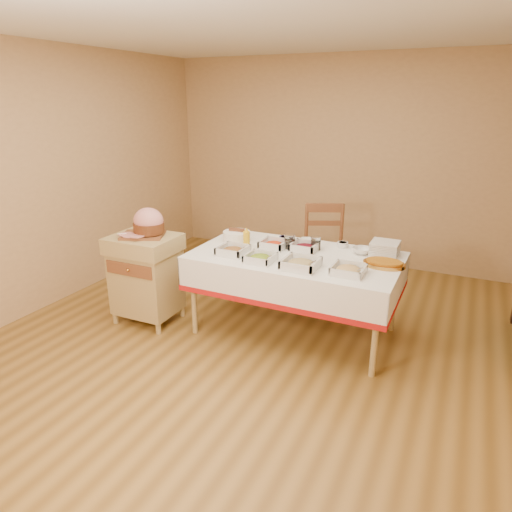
{
  "coord_description": "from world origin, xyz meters",
  "views": [
    {
      "loc": [
        1.63,
        -3.3,
        2.07
      ],
      "look_at": [
        -0.04,
        0.2,
        0.73
      ],
      "focal_mm": 32.0,
      "sensor_mm": 36.0,
      "label": 1
    }
  ],
  "objects_px": {
    "ham_on_board": "(148,224)",
    "bread_basket": "(237,236)",
    "brass_platter": "(384,263)",
    "preserve_jar_left": "(290,242)",
    "dining_table": "(295,272)",
    "butcher_cart": "(146,273)",
    "dining_chair": "(324,250)",
    "plate_stack": "(385,248)",
    "mustard_bottle": "(246,239)",
    "preserve_jar_right": "(316,244)"
  },
  "relations": [
    {
      "from": "dining_table",
      "to": "butcher_cart",
      "type": "xyz_separation_m",
      "value": [
        -1.37,
        -0.39,
        -0.11
      ]
    },
    {
      "from": "dining_chair",
      "to": "bread_basket",
      "type": "bearing_deg",
      "value": -129.3
    },
    {
      "from": "butcher_cart",
      "to": "preserve_jar_right",
      "type": "height_order",
      "value": "preserve_jar_right"
    },
    {
      "from": "dining_table",
      "to": "brass_platter",
      "type": "height_order",
      "value": "brass_platter"
    },
    {
      "from": "dining_table",
      "to": "plate_stack",
      "type": "distance_m",
      "value": 0.82
    },
    {
      "from": "dining_chair",
      "to": "bread_basket",
      "type": "relative_size",
      "value": 3.8
    },
    {
      "from": "dining_table",
      "to": "preserve_jar_right",
      "type": "relative_size",
      "value": 14.58
    },
    {
      "from": "ham_on_board",
      "to": "brass_platter",
      "type": "distance_m",
      "value": 2.14
    },
    {
      "from": "preserve_jar_right",
      "to": "ham_on_board",
      "type": "bearing_deg",
      "value": -158.22
    },
    {
      "from": "butcher_cart",
      "to": "dining_chair",
      "type": "relative_size",
      "value": 0.86
    },
    {
      "from": "brass_platter",
      "to": "dining_table",
      "type": "bearing_deg",
      "value": -176.4
    },
    {
      "from": "preserve_jar_left",
      "to": "preserve_jar_right",
      "type": "height_order",
      "value": "preserve_jar_left"
    },
    {
      "from": "dining_table",
      "to": "mustard_bottle",
      "type": "distance_m",
      "value": 0.55
    },
    {
      "from": "mustard_bottle",
      "to": "plate_stack",
      "type": "distance_m",
      "value": 1.24
    },
    {
      "from": "bread_basket",
      "to": "brass_platter",
      "type": "height_order",
      "value": "bread_basket"
    },
    {
      "from": "butcher_cart",
      "to": "plate_stack",
      "type": "height_order",
      "value": "plate_stack"
    },
    {
      "from": "dining_chair",
      "to": "ham_on_board",
      "type": "height_order",
      "value": "ham_on_board"
    },
    {
      "from": "preserve_jar_right",
      "to": "brass_platter",
      "type": "xyz_separation_m",
      "value": [
        0.65,
        -0.17,
        -0.04
      ]
    },
    {
      "from": "dining_chair",
      "to": "plate_stack",
      "type": "xyz_separation_m",
      "value": [
        0.72,
        -0.59,
        0.3
      ]
    },
    {
      "from": "butcher_cart",
      "to": "dining_chair",
      "type": "bearing_deg",
      "value": 44.36
    },
    {
      "from": "butcher_cart",
      "to": "bread_basket",
      "type": "bearing_deg",
      "value": 36.99
    },
    {
      "from": "dining_table",
      "to": "mustard_bottle",
      "type": "height_order",
      "value": "mustard_bottle"
    },
    {
      "from": "preserve_jar_left",
      "to": "mustard_bottle",
      "type": "xyz_separation_m",
      "value": [
        -0.37,
        -0.16,
        0.03
      ]
    },
    {
      "from": "ham_on_board",
      "to": "preserve_jar_left",
      "type": "height_order",
      "value": "ham_on_board"
    },
    {
      "from": "mustard_bottle",
      "to": "preserve_jar_right",
      "type": "bearing_deg",
      "value": 20.96
    },
    {
      "from": "mustard_bottle",
      "to": "bread_basket",
      "type": "height_order",
      "value": "mustard_bottle"
    },
    {
      "from": "butcher_cart",
      "to": "preserve_jar_right",
      "type": "relative_size",
      "value": 6.88
    },
    {
      "from": "butcher_cart",
      "to": "plate_stack",
      "type": "xyz_separation_m",
      "value": [
        2.08,
        0.74,
        0.33
      ]
    },
    {
      "from": "mustard_bottle",
      "to": "ham_on_board",
      "type": "bearing_deg",
      "value": -157.65
    },
    {
      "from": "butcher_cart",
      "to": "bread_basket",
      "type": "xyz_separation_m",
      "value": [
        0.71,
        0.53,
        0.32
      ]
    },
    {
      "from": "dining_table",
      "to": "bread_basket",
      "type": "distance_m",
      "value": 0.71
    },
    {
      "from": "ham_on_board",
      "to": "bread_basket",
      "type": "relative_size",
      "value": 1.52
    },
    {
      "from": "dining_chair",
      "to": "dining_table",
      "type": "bearing_deg",
      "value": -88.9
    },
    {
      "from": "dining_table",
      "to": "brass_platter",
      "type": "relative_size",
      "value": 5.25
    },
    {
      "from": "dining_table",
      "to": "brass_platter",
      "type": "distance_m",
      "value": 0.78
    },
    {
      "from": "dining_chair",
      "to": "brass_platter",
      "type": "height_order",
      "value": "dining_chair"
    },
    {
      "from": "dining_table",
      "to": "butcher_cart",
      "type": "bearing_deg",
      "value": -164.22
    },
    {
      "from": "preserve_jar_right",
      "to": "mustard_bottle",
      "type": "distance_m",
      "value": 0.64
    },
    {
      "from": "butcher_cart",
      "to": "dining_chair",
      "type": "distance_m",
      "value": 1.9
    },
    {
      "from": "ham_on_board",
      "to": "plate_stack",
      "type": "height_order",
      "value": "ham_on_board"
    },
    {
      "from": "preserve_jar_left",
      "to": "mustard_bottle",
      "type": "height_order",
      "value": "mustard_bottle"
    },
    {
      "from": "brass_platter",
      "to": "preserve_jar_left",
      "type": "bearing_deg",
      "value": 173.29
    },
    {
      "from": "plate_stack",
      "to": "butcher_cart",
      "type": "bearing_deg",
      "value": -160.49
    },
    {
      "from": "butcher_cart",
      "to": "plate_stack",
      "type": "bearing_deg",
      "value": 19.51
    },
    {
      "from": "dining_chair",
      "to": "preserve_jar_left",
      "type": "distance_m",
      "value": 0.85
    },
    {
      "from": "bread_basket",
      "to": "plate_stack",
      "type": "bearing_deg",
      "value": 8.5
    },
    {
      "from": "plate_stack",
      "to": "dining_chair",
      "type": "bearing_deg",
      "value": 140.94
    },
    {
      "from": "ham_on_board",
      "to": "preserve_jar_right",
      "type": "xyz_separation_m",
      "value": [
        1.44,
        0.58,
        -0.16
      ]
    },
    {
      "from": "butcher_cart",
      "to": "ham_on_board",
      "type": "bearing_deg",
      "value": 38.12
    },
    {
      "from": "preserve_jar_left",
      "to": "mustard_bottle",
      "type": "bearing_deg",
      "value": -156.46
    }
  ]
}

